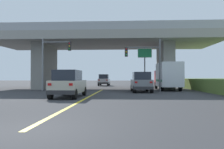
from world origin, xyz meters
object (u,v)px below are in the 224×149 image
(traffic_signal_nearside, at_px, (148,59))
(sedan_oncoming, at_px, (104,80))
(traffic_signal_farside, at_px, (52,56))
(box_truck, at_px, (168,76))
(highway_sign, at_px, (145,58))
(suv_lead, at_px, (69,84))
(suv_crossing, at_px, (141,82))

(traffic_signal_nearside, bearing_deg, sedan_oncoming, 109.70)
(sedan_oncoming, distance_m, traffic_signal_farside, 17.15)
(box_truck, relative_size, highway_sign, 1.45)
(box_truck, height_order, traffic_signal_farside, traffic_signal_farside)
(traffic_signal_farside, bearing_deg, traffic_signal_nearside, -4.38)
(suv_lead, xyz_separation_m, box_truck, (9.19, 10.76, 0.63))
(suv_lead, relative_size, traffic_signal_nearside, 0.87)
(suv_lead, height_order, traffic_signal_farside, traffic_signal_farside)
(suv_lead, relative_size, traffic_signal_farside, 0.81)
(suv_lead, xyz_separation_m, sedan_oncoming, (0.39, 24.62, -0.00))
(suv_crossing, height_order, traffic_signal_farside, traffic_signal_farside)
(box_truck, distance_m, sedan_oncoming, 16.43)
(sedan_oncoming, height_order, highway_sign, highway_sign)
(suv_lead, bearing_deg, traffic_signal_nearside, 48.75)
(sedan_oncoming, bearing_deg, suv_lead, -90.91)
(suv_lead, relative_size, suv_crossing, 1.05)
(sedan_oncoming, relative_size, traffic_signal_nearside, 0.80)
(suv_lead, distance_m, suv_crossing, 8.83)
(suv_crossing, height_order, highway_sign, highway_sign)
(suv_crossing, distance_m, box_truck, 5.35)
(suv_lead, bearing_deg, suv_crossing, 48.79)
(box_truck, xyz_separation_m, traffic_signal_farside, (-13.07, -2.51, 2.19))
(sedan_oncoming, height_order, traffic_signal_farside, traffic_signal_farside)
(box_truck, distance_m, traffic_signal_nearside, 4.60)
(highway_sign, bearing_deg, suv_crossing, -100.53)
(box_truck, height_order, highway_sign, highway_sign)
(traffic_signal_nearside, xyz_separation_m, traffic_signal_farside, (-10.42, 0.80, 0.39))
(suv_lead, height_order, box_truck, box_truck)
(suv_lead, height_order, sedan_oncoming, same)
(traffic_signal_farside, xyz_separation_m, highway_sign, (10.34, 1.82, -0.14))
(suv_lead, bearing_deg, sedan_oncoming, 89.09)
(box_truck, bearing_deg, traffic_signal_nearside, -128.76)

